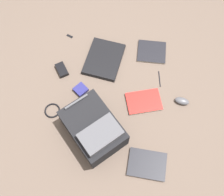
{
  "coord_description": "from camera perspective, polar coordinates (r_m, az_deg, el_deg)",
  "views": [
    {
      "loc": [
        0.83,
        0.11,
        1.84
      ],
      "look_at": [
        0.03,
        -0.04,
        0.02
      ],
      "focal_mm": 42.66,
      "sensor_mm": 36.0,
      "label": 1
    }
  ],
  "objects": [
    {
      "name": "power_brick",
      "position": [
        2.15,
        -10.71,
        5.97
      ],
      "size": [
        0.14,
        0.13,
        0.03
      ],
      "primitive_type": "cube",
      "rotation": [
        0.0,
        0.0,
        5.36
      ],
      "color": "black",
      "rests_on": "ground_plane"
    },
    {
      "name": "ground_plane",
      "position": [
        2.02,
        1.15,
        0.35
      ],
      "size": [
        3.61,
        3.61,
        0.0
      ],
      "primitive_type": "plane",
      "color": "brown"
    },
    {
      "name": "laptop",
      "position": [
        2.16,
        -1.74,
        8.36
      ],
      "size": [
        0.37,
        0.31,
        0.03
      ],
      "color": "black",
      "rests_on": "ground_plane"
    },
    {
      "name": "pen_black",
      "position": [
        2.12,
        10.16,
        4.08
      ],
      "size": [
        0.14,
        0.04,
        0.01
      ],
      "primitive_type": "cylinder",
      "rotation": [
        1.57,
        0.0,
        4.91
      ],
      "color": "black",
      "rests_on": "ground_plane"
    },
    {
      "name": "book_red",
      "position": [
        2.23,
        8.49,
        9.79
      ],
      "size": [
        0.22,
        0.24,
        0.01
      ],
      "color": "silver",
      "rests_on": "ground_plane"
    },
    {
      "name": "backpack",
      "position": [
        1.83,
        -3.94,
        -6.57
      ],
      "size": [
        0.51,
        0.51,
        0.23
      ],
      "color": "black",
      "rests_on": "ground_plane"
    },
    {
      "name": "earbud_pouch",
      "position": [
        2.04,
        -6.74,
        1.78
      ],
      "size": [
        0.12,
        0.12,
        0.03
      ],
      "primitive_type": "cube",
      "rotation": [
        0.0,
        0.0,
        2.51
      ],
      "color": "navy",
      "rests_on": "ground_plane"
    },
    {
      "name": "computer_mouse",
      "position": [
        2.05,
        14.76,
        -0.63
      ],
      "size": [
        0.07,
        0.11,
        0.04
      ],
      "primitive_type": "ellipsoid",
      "rotation": [
        0.0,
        0.0,
        -0.11
      ],
      "color": "#4C4C51",
      "rests_on": "ground_plane"
    },
    {
      "name": "usb_stick",
      "position": [
        2.33,
        -9.05,
        12.99
      ],
      "size": [
        0.03,
        0.06,
        0.01
      ],
      "primitive_type": "cube",
      "rotation": [
        0.0,
        0.0,
        -0.34
      ],
      "color": "black",
      "rests_on": "ground_plane"
    },
    {
      "name": "book_blue",
      "position": [
        2.01,
        6.81,
        -0.75
      ],
      "size": [
        0.25,
        0.3,
        0.02
      ],
      "color": "silver",
      "rests_on": "ground_plane"
    },
    {
      "name": "book_manual",
      "position": [
        1.87,
        7.52,
        -13.9
      ],
      "size": [
        0.19,
        0.26,
        0.02
      ],
      "color": "silver",
      "rests_on": "ground_plane"
    },
    {
      "name": "cable_coil",
      "position": [
        2.02,
        -12.68,
        -2.64
      ],
      "size": [
        0.12,
        0.12,
        0.01
      ],
      "primitive_type": "torus",
      "color": "black",
      "rests_on": "ground_plane"
    }
  ]
}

